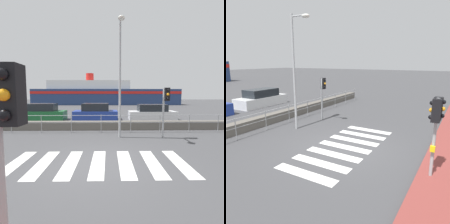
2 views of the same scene
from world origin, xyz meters
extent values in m
plane|color=#424244|center=(0.00, 0.00, 0.00)|extent=(160.00, 160.00, 0.00)
cube|color=silver|center=(-2.60, 0.00, 0.00)|extent=(0.45, 2.40, 0.01)
cube|color=silver|center=(-1.70, 0.00, 0.00)|extent=(0.45, 2.40, 0.01)
cube|color=silver|center=(-0.80, 0.00, 0.00)|extent=(0.45, 2.40, 0.01)
cube|color=silver|center=(0.10, 0.00, 0.00)|extent=(0.45, 2.40, 0.01)
cube|color=silver|center=(1.00, 0.00, 0.00)|extent=(0.45, 2.40, 0.01)
cube|color=silver|center=(1.90, 0.00, 0.00)|extent=(0.45, 2.40, 0.01)
cube|color=silver|center=(2.80, 0.00, 0.00)|extent=(0.45, 2.40, 0.01)
cube|color=#605B54|center=(0.00, 5.60, 0.27)|extent=(23.57, 0.55, 0.55)
cylinder|color=#9EA0A3|center=(0.00, 4.73, 1.03)|extent=(21.21, 0.03, 0.03)
cylinder|color=#9EA0A3|center=(0.00, 4.73, 0.60)|extent=(21.21, 0.03, 0.03)
cylinder|color=#9EA0A3|center=(-5.30, 4.73, 0.54)|extent=(0.04, 0.04, 1.08)
cylinder|color=#9EA0A3|center=(-3.54, 4.73, 0.54)|extent=(0.04, 0.04, 1.08)
cylinder|color=#9EA0A3|center=(-1.77, 4.73, 0.54)|extent=(0.04, 0.04, 1.08)
cylinder|color=#9EA0A3|center=(0.00, 4.73, 0.54)|extent=(0.04, 0.04, 1.08)
cylinder|color=#9EA0A3|center=(1.77, 4.73, 0.54)|extent=(0.04, 0.04, 1.08)
cylinder|color=#9EA0A3|center=(3.54, 4.73, 0.54)|extent=(0.04, 0.04, 1.08)
cylinder|color=#9EA0A3|center=(5.30, 4.73, 0.54)|extent=(0.04, 0.04, 1.08)
cylinder|color=#9EA0A3|center=(7.07, 4.73, 0.54)|extent=(0.04, 0.04, 1.08)
cylinder|color=#9EA0A3|center=(-0.81, -3.59, 1.29)|extent=(0.10, 0.10, 2.58)
cube|color=black|center=(-0.64, -3.59, 2.24)|extent=(0.24, 0.24, 0.68)
sphere|color=black|center=(-0.64, -3.73, 2.45)|extent=(0.13, 0.13, 0.13)
sphere|color=orange|center=(-0.64, -3.73, 2.24)|extent=(0.13, 0.13, 0.13)
sphere|color=black|center=(-0.64, -3.73, 2.03)|extent=(0.13, 0.13, 0.13)
cylinder|color=#9EA0A3|center=(3.29, 3.38, 1.30)|extent=(0.10, 0.10, 2.61)
cube|color=black|center=(3.46, 3.38, 2.27)|extent=(0.24, 0.24, 0.68)
sphere|color=black|center=(3.46, 3.24, 2.48)|extent=(0.13, 0.13, 0.13)
sphere|color=orange|center=(3.46, 3.24, 2.27)|extent=(0.13, 0.13, 0.13)
sphere|color=black|center=(3.46, 3.24, 2.06)|extent=(0.13, 0.13, 0.13)
cylinder|color=#9EA0A3|center=(1.03, 3.53, 2.94)|extent=(0.12, 0.12, 5.88)
cylinder|color=#9EA0A3|center=(1.03, 3.09, 5.73)|extent=(0.07, 0.88, 0.07)
ellipsoid|color=silver|center=(1.03, 2.65, 5.68)|extent=(0.32, 0.42, 0.19)
cube|color=navy|center=(0.00, 36.36, 1.76)|extent=(32.83, 7.97, 3.52)
cube|color=white|center=(-3.94, 36.36, 4.49)|extent=(18.38, 6.37, 1.94)
cube|color=red|center=(0.00, 32.35, 2.75)|extent=(32.83, 0.08, 0.56)
cylinder|color=red|center=(-3.94, 36.36, 6.36)|extent=(1.80, 1.80, 1.80)
cube|color=#1E6633|center=(-5.58, 10.24, 0.41)|extent=(4.19, 1.72, 0.81)
cube|color=#1E2328|center=(-5.58, 10.24, 1.14)|extent=(2.51, 1.51, 0.66)
cube|color=#233D9E|center=(-0.72, 10.24, 0.41)|extent=(3.93, 1.89, 0.82)
cube|color=#1E2328|center=(-0.72, 10.24, 1.15)|extent=(2.36, 1.66, 0.67)
cube|color=silver|center=(4.43, 10.24, 0.38)|extent=(4.22, 1.70, 0.76)
cube|color=#1E2328|center=(4.43, 10.24, 1.07)|extent=(2.53, 1.50, 0.62)
camera|label=1|loc=(0.44, -5.56, 2.24)|focal=28.00mm
camera|label=2|loc=(-7.65, -4.27, 3.63)|focal=35.00mm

